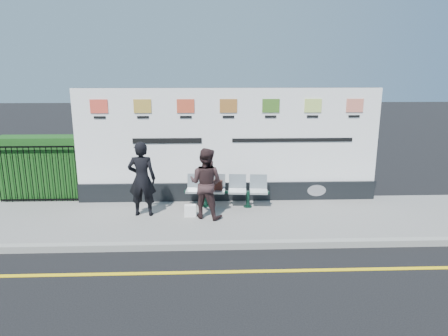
# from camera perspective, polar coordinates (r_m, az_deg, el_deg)

# --- Properties ---
(ground) EXTENTS (80.00, 80.00, 0.00)m
(ground) POSITION_cam_1_polar(r_m,az_deg,el_deg) (7.46, -1.92, -14.68)
(ground) COLOR black
(pavement) EXTENTS (14.00, 3.00, 0.12)m
(pavement) POSITION_cam_1_polar(r_m,az_deg,el_deg) (9.71, -2.01, -7.34)
(pavement) COLOR slate
(pavement) RESTS_ON ground
(kerb) EXTENTS (14.00, 0.18, 0.14)m
(kerb) POSITION_cam_1_polar(r_m,az_deg,el_deg) (8.32, -1.96, -10.98)
(kerb) COLOR gray
(kerb) RESTS_ON ground
(yellow_line) EXTENTS (14.00, 0.10, 0.01)m
(yellow_line) POSITION_cam_1_polar(r_m,az_deg,el_deg) (7.46, -1.92, -14.65)
(yellow_line) COLOR yellow
(yellow_line) RESTS_ON ground
(billboard) EXTENTS (8.00, 0.30, 3.00)m
(billboard) POSITION_cam_1_polar(r_m,az_deg,el_deg) (10.64, 0.59, 2.18)
(billboard) COLOR black
(billboard) RESTS_ON pavement
(hedge) EXTENTS (2.35, 0.70, 1.70)m
(hedge) POSITION_cam_1_polar(r_m,az_deg,el_deg) (12.06, -24.38, 0.13)
(hedge) COLOR #174615
(hedge) RESTS_ON pavement
(railing) EXTENTS (2.05, 0.06, 1.54)m
(railing) POSITION_cam_1_polar(r_m,az_deg,el_deg) (11.68, -25.15, -0.77)
(railing) COLOR black
(railing) RESTS_ON pavement
(bench) EXTENTS (2.12, 0.72, 0.45)m
(bench) POSITION_cam_1_polar(r_m,az_deg,el_deg) (10.34, 0.39, -4.34)
(bench) COLOR #AFB6B9
(bench) RESTS_ON pavement
(woman_left) EXTENTS (0.68, 0.46, 1.82)m
(woman_left) POSITION_cam_1_polar(r_m,az_deg,el_deg) (9.75, -11.65, -1.54)
(woman_left) COLOR black
(woman_left) RESTS_ON pavement
(woman_right) EXTENTS (1.01, 0.91, 1.69)m
(woman_right) POSITION_cam_1_polar(r_m,az_deg,el_deg) (9.44, -2.62, -2.18)
(woman_right) COLOR #322121
(woman_right) RESTS_ON pavement
(handbag_brown) EXTENTS (0.34, 0.19, 0.25)m
(handbag_brown) POSITION_cam_1_polar(r_m,az_deg,el_deg) (10.25, -1.13, -2.47)
(handbag_brown) COLOR black
(handbag_brown) RESTS_ON bench
(carrier_bag_white) EXTENTS (0.28, 0.17, 0.28)m
(carrier_bag_white) POSITION_cam_1_polar(r_m,az_deg,el_deg) (9.72, -4.83, -6.09)
(carrier_bag_white) COLOR white
(carrier_bag_white) RESTS_ON pavement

